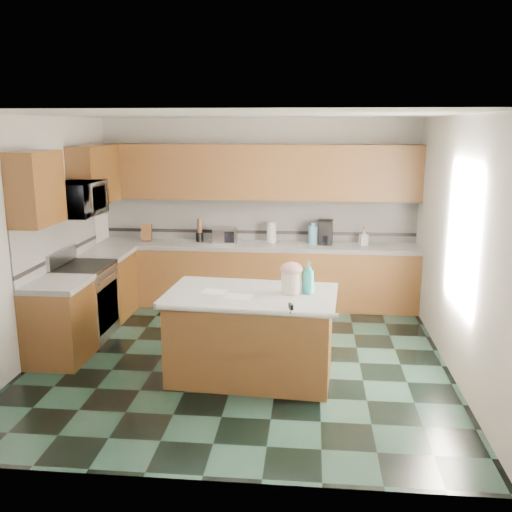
# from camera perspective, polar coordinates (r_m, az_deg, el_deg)

# --- Properties ---
(floor) EXTENTS (4.60, 4.60, 0.00)m
(floor) POSITION_cam_1_polar(r_m,az_deg,el_deg) (6.60, -1.62, -10.18)
(floor) COLOR black
(floor) RESTS_ON ground
(ceiling) EXTENTS (4.60, 4.60, 0.00)m
(ceiling) POSITION_cam_1_polar(r_m,az_deg,el_deg) (6.07, -1.78, 13.97)
(ceiling) COLOR white
(ceiling) RESTS_ON ground
(wall_back) EXTENTS (4.60, 0.04, 2.70)m
(wall_back) POSITION_cam_1_polar(r_m,az_deg,el_deg) (8.47, 0.29, 4.52)
(wall_back) COLOR silver
(wall_back) RESTS_ON ground
(wall_front) EXTENTS (4.60, 0.04, 2.70)m
(wall_front) POSITION_cam_1_polar(r_m,az_deg,el_deg) (3.98, -5.92, -5.32)
(wall_front) COLOR silver
(wall_front) RESTS_ON ground
(wall_left) EXTENTS (0.04, 4.60, 2.70)m
(wall_left) POSITION_cam_1_polar(r_m,az_deg,el_deg) (6.88, -21.25, 1.66)
(wall_left) COLOR silver
(wall_left) RESTS_ON ground
(wall_right) EXTENTS (0.04, 4.60, 2.70)m
(wall_right) POSITION_cam_1_polar(r_m,az_deg,el_deg) (6.34, 19.60, 0.89)
(wall_right) COLOR silver
(wall_right) RESTS_ON ground
(back_base_cab) EXTENTS (4.60, 0.60, 0.86)m
(back_base_cab) POSITION_cam_1_polar(r_m,az_deg,el_deg) (8.34, 0.08, -2.06)
(back_base_cab) COLOR #331C09
(back_base_cab) RESTS_ON ground
(back_countertop) EXTENTS (4.60, 0.64, 0.06)m
(back_countertop) POSITION_cam_1_polar(r_m,az_deg,el_deg) (8.23, 0.08, 1.03)
(back_countertop) COLOR white
(back_countertop) RESTS_ON back_base_cab
(back_upper_cab) EXTENTS (4.60, 0.33, 0.78)m
(back_upper_cab) POSITION_cam_1_polar(r_m,az_deg,el_deg) (8.22, 0.17, 8.41)
(back_upper_cab) COLOR #331C09
(back_upper_cab) RESTS_ON wall_back
(back_backsplash) EXTENTS (4.60, 0.02, 0.63)m
(back_backsplash) POSITION_cam_1_polar(r_m,az_deg,el_deg) (8.45, 0.27, 3.72)
(back_backsplash) COLOR silver
(back_backsplash) RESTS_ON back_countertop
(back_accent_band) EXTENTS (4.60, 0.01, 0.05)m
(back_accent_band) POSITION_cam_1_polar(r_m,az_deg,el_deg) (8.48, 0.26, 2.41)
(back_accent_band) COLOR black
(back_accent_band) RESTS_ON back_countertop
(left_base_cab_rear) EXTENTS (0.60, 0.82, 0.86)m
(left_base_cab_rear) POSITION_cam_1_polar(r_m,az_deg,el_deg) (8.11, -14.65, -2.94)
(left_base_cab_rear) COLOR #331C09
(left_base_cab_rear) RESTS_ON ground
(left_counter_rear) EXTENTS (0.64, 0.82, 0.06)m
(left_counter_rear) POSITION_cam_1_polar(r_m,az_deg,el_deg) (8.00, -14.83, 0.23)
(left_counter_rear) COLOR white
(left_counter_rear) RESTS_ON left_base_cab_rear
(left_base_cab_front) EXTENTS (0.60, 0.72, 0.86)m
(left_base_cab_front) POSITION_cam_1_polar(r_m,az_deg,el_deg) (6.77, -19.08, -6.43)
(left_base_cab_front) COLOR #331C09
(left_base_cab_front) RESTS_ON ground
(left_counter_front) EXTENTS (0.64, 0.72, 0.06)m
(left_counter_front) POSITION_cam_1_polar(r_m,az_deg,el_deg) (6.63, -19.37, -2.67)
(left_counter_front) COLOR white
(left_counter_front) RESTS_ON left_base_cab_front
(left_backsplash) EXTENTS (0.02, 2.30, 0.63)m
(left_backsplash) POSITION_cam_1_polar(r_m,az_deg,el_deg) (7.37, -19.06, 1.63)
(left_backsplash) COLOR silver
(left_backsplash) RESTS_ON wall_left
(left_accent_band) EXTENTS (0.01, 2.30, 0.05)m
(left_accent_band) POSITION_cam_1_polar(r_m,az_deg,el_deg) (7.41, -18.91, 0.15)
(left_accent_band) COLOR black
(left_accent_band) RESTS_ON wall_left
(left_upper_cab_rear) EXTENTS (0.33, 1.09, 0.78)m
(left_upper_cab_rear) POSITION_cam_1_polar(r_m,az_deg,el_deg) (8.02, -15.85, 7.81)
(left_upper_cab_rear) COLOR #331C09
(left_upper_cab_rear) RESTS_ON wall_left
(left_upper_cab_front) EXTENTS (0.33, 0.72, 0.78)m
(left_upper_cab_front) POSITION_cam_1_polar(r_m,az_deg,el_deg) (6.50, -21.15, 6.33)
(left_upper_cab_front) COLOR #331C09
(left_upper_cab_front) RESTS_ON wall_left
(range_body) EXTENTS (0.60, 0.76, 0.88)m
(range_body) POSITION_cam_1_polar(r_m,az_deg,el_deg) (7.40, -16.73, -4.51)
(range_body) COLOR #B7B7BC
(range_body) RESTS_ON ground
(range_oven_door) EXTENTS (0.02, 0.68, 0.55)m
(range_oven_door) POSITION_cam_1_polar(r_m,az_deg,el_deg) (7.31, -14.60, -4.92)
(range_oven_door) COLOR black
(range_oven_door) RESTS_ON range_body
(range_cooktop) EXTENTS (0.62, 0.78, 0.04)m
(range_cooktop) POSITION_cam_1_polar(r_m,az_deg,el_deg) (7.28, -16.97, -1.05)
(range_cooktop) COLOR black
(range_cooktop) RESTS_ON range_body
(range_handle) EXTENTS (0.02, 0.66, 0.02)m
(range_handle) POSITION_cam_1_polar(r_m,az_deg,el_deg) (7.20, -14.55, -2.05)
(range_handle) COLOR #B7B7BC
(range_handle) RESTS_ON range_body
(range_backguard) EXTENTS (0.06, 0.76, 0.18)m
(range_backguard) POSITION_cam_1_polar(r_m,az_deg,el_deg) (7.36, -18.90, -0.09)
(range_backguard) COLOR #B7B7BC
(range_backguard) RESTS_ON range_body
(microwave) EXTENTS (0.50, 0.73, 0.41)m
(microwave) POSITION_cam_1_polar(r_m,az_deg,el_deg) (7.14, -17.41, 5.45)
(microwave) COLOR #B7B7BC
(microwave) RESTS_ON wall_left
(island_base) EXTENTS (1.70, 1.05, 0.86)m
(island_base) POSITION_cam_1_polar(r_m,az_deg,el_deg) (6.00, -0.47, -8.16)
(island_base) COLOR #331C09
(island_base) RESTS_ON ground
(island_top) EXTENTS (1.80, 1.16, 0.06)m
(island_top) POSITION_cam_1_polar(r_m,az_deg,el_deg) (5.85, -0.48, -3.96)
(island_top) COLOR white
(island_top) RESTS_ON island_base
(island_bullnose) EXTENTS (1.74, 0.18, 0.06)m
(island_bullnose) POSITION_cam_1_polar(r_m,az_deg,el_deg) (5.36, -1.06, -5.56)
(island_bullnose) COLOR white
(island_bullnose) RESTS_ON island_base
(treat_jar) EXTENTS (0.24, 0.24, 0.22)m
(treat_jar) POSITION_cam_1_polar(r_m,az_deg,el_deg) (5.81, 3.55, -2.69)
(treat_jar) COLOR #F1E7CC
(treat_jar) RESTS_ON island_top
(treat_jar_lid) EXTENTS (0.23, 0.23, 0.14)m
(treat_jar_lid) POSITION_cam_1_polar(r_m,az_deg,el_deg) (5.77, 3.57, -1.31)
(treat_jar_lid) COLOR pink
(treat_jar_lid) RESTS_ON treat_jar
(treat_jar_knob) EXTENTS (0.07, 0.03, 0.03)m
(treat_jar_knob) POSITION_cam_1_polar(r_m,az_deg,el_deg) (5.76, 3.58, -0.84)
(treat_jar_knob) COLOR tan
(treat_jar_knob) RESTS_ON treat_jar_lid
(treat_jar_knob_end_l) EXTENTS (0.04, 0.04, 0.04)m
(treat_jar_knob_end_l) POSITION_cam_1_polar(r_m,az_deg,el_deg) (5.76, 3.20, -0.83)
(treat_jar_knob_end_l) COLOR tan
(treat_jar_knob_end_l) RESTS_ON treat_jar_lid
(treat_jar_knob_end_r) EXTENTS (0.04, 0.04, 0.04)m
(treat_jar_knob_end_r) POSITION_cam_1_polar(r_m,az_deg,el_deg) (5.76, 3.95, -0.85)
(treat_jar_knob_end_r) COLOR tan
(treat_jar_knob_end_r) RESTS_ON treat_jar_lid
(soap_bottle_island) EXTENTS (0.17, 0.17, 0.34)m
(soap_bottle_island) POSITION_cam_1_polar(r_m,az_deg,el_deg) (5.80, 5.26, -2.14)
(soap_bottle_island) COLOR teal
(soap_bottle_island) RESTS_ON island_top
(paper_sheet_a) EXTENTS (0.31, 0.25, 0.00)m
(paper_sheet_a) POSITION_cam_1_polar(r_m,az_deg,el_deg) (5.71, -1.84, -4.08)
(paper_sheet_a) COLOR white
(paper_sheet_a) RESTS_ON island_top
(paper_sheet_b) EXTENTS (0.28, 0.23, 0.00)m
(paper_sheet_b) POSITION_cam_1_polar(r_m,az_deg,el_deg) (5.89, -4.17, -3.57)
(paper_sheet_b) COLOR white
(paper_sheet_b) RESTS_ON island_top
(clamp_body) EXTENTS (0.05, 0.09, 0.08)m
(clamp_body) POSITION_cam_1_polar(r_m,az_deg,el_deg) (5.34, 3.51, -5.22)
(clamp_body) COLOR black
(clamp_body) RESTS_ON island_top
(clamp_handle) EXTENTS (0.01, 0.06, 0.01)m
(clamp_handle) POSITION_cam_1_polar(r_m,az_deg,el_deg) (5.29, 3.48, -5.60)
(clamp_handle) COLOR black
(clamp_handle) RESTS_ON island_top
(knife_block) EXTENTS (0.15, 0.20, 0.27)m
(knife_block) POSITION_cam_1_polar(r_m,az_deg,el_deg) (8.56, -10.87, 2.31)
(knife_block) COLOR #472814
(knife_block) RESTS_ON back_countertop
(utensil_crock) EXTENTS (0.11, 0.11, 0.14)m
(utensil_crock) POSITION_cam_1_polar(r_m,az_deg,el_deg) (8.41, -5.65, 1.91)
(utensil_crock) COLOR black
(utensil_crock) RESTS_ON back_countertop
(utensil_bundle) EXTENTS (0.06, 0.06, 0.20)m
(utensil_bundle) POSITION_cam_1_polar(r_m,az_deg,el_deg) (8.38, -5.68, 3.06)
(utensil_bundle) COLOR #472814
(utensil_bundle) RESTS_ON utensil_crock
(toaster_oven) EXTENTS (0.38, 0.29, 0.20)m
(toaster_oven) POSITION_cam_1_polar(r_m,az_deg,el_deg) (8.32, -3.17, 2.05)
(toaster_oven) COLOR #B7B7BC
(toaster_oven) RESTS_ON back_countertop
(toaster_oven_door) EXTENTS (0.31, 0.01, 0.16)m
(toaster_oven_door) POSITION_cam_1_polar(r_m,az_deg,el_deg) (8.21, -3.29, 1.91)
(toaster_oven_door) COLOR black
(toaster_oven_door) RESTS_ON toaster_oven
(paper_towel) EXTENTS (0.14, 0.14, 0.30)m
(paper_towel) POSITION_cam_1_polar(r_m,az_deg,el_deg) (8.28, 1.57, 2.37)
(paper_towel) COLOR white
(paper_towel) RESTS_ON back_countertop
(paper_towel_base) EXTENTS (0.20, 0.20, 0.01)m
(paper_towel_base) POSITION_cam_1_polar(r_m,az_deg,el_deg) (8.31, 1.56, 1.39)
(paper_towel_base) COLOR #B7B7BC
(paper_towel_base) RESTS_ON back_countertop
(water_jug) EXTENTS (0.16, 0.16, 0.27)m
(water_jug) POSITION_cam_1_polar(r_m,az_deg,el_deg) (8.22, 5.79, 2.12)
(water_jug) COLOR #71ADD5
(water_jug) RESTS_ON back_countertop
(water_jug_neck) EXTENTS (0.08, 0.08, 0.04)m
(water_jug_neck) POSITION_cam_1_polar(r_m,az_deg,el_deg) (8.20, 5.81, 3.18)
(water_jug_neck) COLOR #71ADD5
(water_jug_neck) RESTS_ON water_jug
(coffee_maker) EXTENTS (0.23, 0.24, 0.35)m
(coffee_maker) POSITION_cam_1_polar(r_m,az_deg,el_deg) (8.24, 6.95, 2.39)
(coffee_maker) COLOR black
(coffee_maker) RESTS_ON back_countertop
(coffee_carafe) EXTENTS (0.14, 0.14, 0.14)m
(coffee_carafe) POSITION_cam_1_polar(r_m,az_deg,el_deg) (8.21, 6.94, 1.62)
(coffee_carafe) COLOR black
(coffee_carafe) RESTS_ON back_countertop
(soap_bottle_back) EXTENTS (0.13, 0.13, 0.23)m
(soap_bottle_back) POSITION_cam_1_polar(r_m,az_deg,el_deg) (8.25, 10.73, 1.87)
(soap_bottle_back) COLOR white
(soap_bottle_back) RESTS_ON back_countertop
(soap_back_cap) EXTENTS (0.02, 0.02, 0.03)m
(soap_back_cap) POSITION_cam_1_polar(r_m,az_deg,el_deg) (8.23, 10.77, 2.77)
(soap_back_cap) COLOR red
(soap_back_cap) RESTS_ON soap_bottle_back
(window_light_proxy) EXTENTS (0.02, 1.40, 1.10)m
(window_light_proxy) POSITION_cam_1_polar(r_m,az_deg,el_deg) (6.11, 19.87, 1.88)
(window_light_proxy) COLOR white
(window_light_proxy) RESTS_ON wall_right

